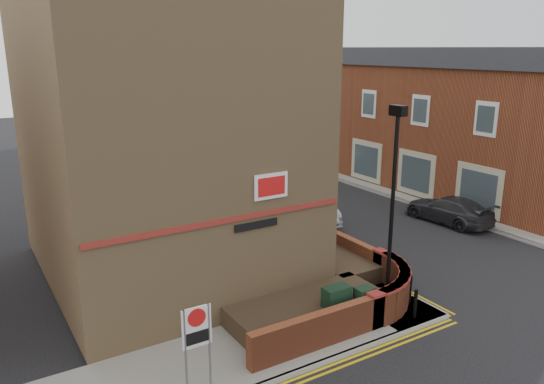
{
  "coord_description": "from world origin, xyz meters",
  "views": [
    {
      "loc": [
        -9.21,
        -9.63,
        7.97
      ],
      "look_at": [
        -0.83,
        4.0,
        3.6
      ],
      "focal_mm": 35.0,
      "sensor_mm": 36.0,
      "label": 1
    }
  ],
  "objects_px": {
    "utility_cabinet_large": "(336,306)",
    "zone_sign": "(197,334)",
    "lamppost": "(392,210)",
    "silver_car_near": "(310,205)"
  },
  "relations": [
    {
      "from": "lamppost",
      "to": "silver_car_near",
      "type": "distance_m",
      "value": 9.83
    },
    {
      "from": "utility_cabinet_large",
      "to": "silver_car_near",
      "type": "xyz_separation_m",
      "value": [
        5.3,
        8.75,
        0.0
      ]
    },
    {
      "from": "zone_sign",
      "to": "lamppost",
      "type": "bearing_deg",
      "value": 6.07
    },
    {
      "from": "utility_cabinet_large",
      "to": "silver_car_near",
      "type": "distance_m",
      "value": 10.23
    },
    {
      "from": "utility_cabinet_large",
      "to": "zone_sign",
      "type": "height_order",
      "value": "zone_sign"
    },
    {
      "from": "zone_sign",
      "to": "silver_car_near",
      "type": "height_order",
      "value": "zone_sign"
    },
    {
      "from": "utility_cabinet_large",
      "to": "zone_sign",
      "type": "distance_m",
      "value": 4.86
    },
    {
      "from": "lamppost",
      "to": "utility_cabinet_large",
      "type": "xyz_separation_m",
      "value": [
        -1.9,
        0.1,
        -2.62
      ]
    },
    {
      "from": "zone_sign",
      "to": "silver_car_near",
      "type": "relative_size",
      "value": 0.5
    },
    {
      "from": "utility_cabinet_large",
      "to": "silver_car_near",
      "type": "bearing_deg",
      "value": 58.78
    }
  ]
}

